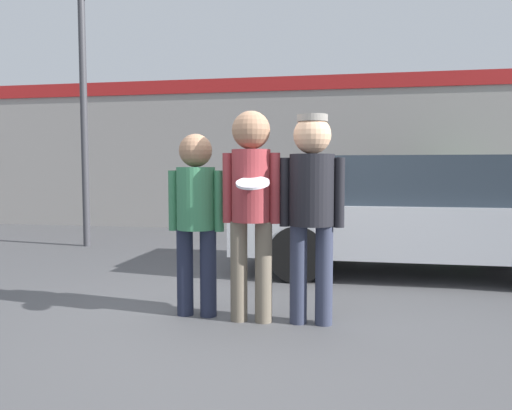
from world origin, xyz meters
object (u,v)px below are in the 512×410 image
parked_car_near (408,214)px  person_right (312,197)px  shrub (440,200)px  street_lamp (95,62)px  person_left (196,209)px  person_middle_with_frisbee (251,195)px

parked_car_near → person_right: bearing=-113.8°
shrub → street_lamp: bearing=-161.5°
parked_car_near → shrub: 3.40m
parked_car_near → shrub: (0.96, 3.27, -0.01)m
person_left → parked_car_near: bearing=48.3°
person_left → parked_car_near: person_left is taller
street_lamp → person_right: bearing=-43.1°
person_middle_with_frisbee → person_right: (0.52, 0.03, -0.01)m
shrub → person_right: bearing=-109.6°
person_right → person_left: bearing=177.1°
person_left → person_middle_with_frisbee: 0.55m
person_left → street_lamp: 5.14m
parked_car_near → street_lamp: (-5.02, 1.27, 2.39)m
parked_car_near → shrub: size_ratio=2.96×
person_left → person_middle_with_frisbee: bearing=-8.7°
person_left → person_middle_with_frisbee: (0.52, -0.08, 0.13)m
street_lamp → shrub: size_ratio=3.40×
street_lamp → shrub: (5.97, 2.00, -2.41)m
person_right → parked_car_near: person_right is taller
person_left → person_right: size_ratio=0.92×
person_left → shrub: 6.42m
person_right → street_lamp: 5.78m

